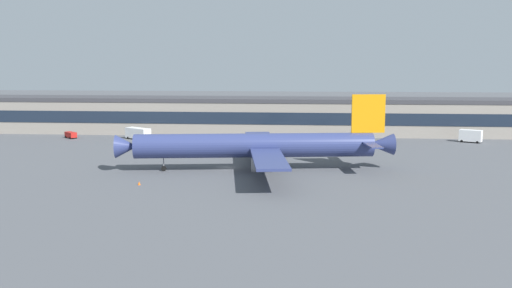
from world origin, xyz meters
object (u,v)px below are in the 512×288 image
object	(u,v)px
follow_me_car	(71,135)
traffic_cone_0	(139,183)
stair_truck	(470,135)
fuel_truck	(138,133)
airliner	(259,145)
pushback_tractor	(327,138)
baggage_tug	(236,139)

from	to	relation	value
follow_me_car	traffic_cone_0	size ratio (longest dim) A/B	6.75
stair_truck	fuel_truck	bearing A→B (deg)	-178.95
fuel_truck	follow_me_car	size ratio (longest dim) A/B	1.88
airliner	pushback_tractor	world-z (taller)	airliner
pushback_tractor	follow_me_car	world-z (taller)	follow_me_car
baggage_tug	stair_truck	size ratio (longest dim) A/B	0.58
pushback_tractor	fuel_truck	world-z (taller)	fuel_truck
airliner	follow_me_car	size ratio (longest dim) A/B	12.95
fuel_truck	baggage_tug	world-z (taller)	fuel_truck
airliner	stair_truck	size ratio (longest dim) A/B	9.11
baggage_tug	traffic_cone_0	size ratio (longest dim) A/B	5.59
airliner	stair_truck	distance (m)	72.55
baggage_tug	stair_truck	xyz separation A→B (m)	(65.69, 5.92, 0.89)
fuel_truck	follow_me_car	world-z (taller)	fuel_truck
follow_me_car	stair_truck	size ratio (longest dim) A/B	0.70
fuel_truck	traffic_cone_0	world-z (taller)	fuel_truck
pushback_tractor	baggage_tug	world-z (taller)	baggage_tug
baggage_tug	stair_truck	world-z (taller)	stair_truck
airliner	fuel_truck	distance (m)	59.12
airliner	pushback_tractor	distance (m)	46.27
pushback_tractor	stair_truck	bearing A→B (deg)	3.90
pushback_tractor	traffic_cone_0	bearing A→B (deg)	-121.84
airliner	baggage_tug	world-z (taller)	airliner
follow_me_car	baggage_tug	xyz separation A→B (m)	(49.84, -4.77, -0.00)
stair_truck	traffic_cone_0	world-z (taller)	stair_truck
traffic_cone_0	baggage_tug	bearing A→B (deg)	78.55
airliner	traffic_cone_0	xyz separation A→B (m)	(-21.09, -16.45, -4.94)
pushback_tractor	baggage_tug	bearing A→B (deg)	-172.89
fuel_truck	stair_truck	xyz separation A→B (m)	(95.14, 1.74, 0.10)
airliner	follow_me_car	bearing A→B (deg)	143.02
baggage_tug	traffic_cone_0	world-z (taller)	baggage_tug
stair_truck	airliner	bearing A→B (deg)	-140.65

